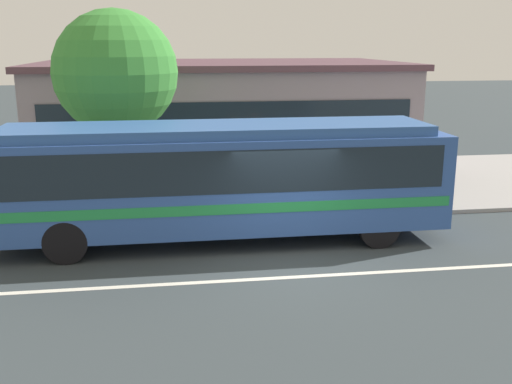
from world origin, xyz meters
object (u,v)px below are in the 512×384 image
(bus_stop_sign, at_px, (390,152))
(pedestrian_walking_along_curb, at_px, (352,167))
(transit_bus, at_px, (219,174))
(pedestrian_standing_by_tree, at_px, (305,179))
(pedestrian_waiting_near_sign, at_px, (264,174))
(street_tree_near_stop, at_px, (115,73))

(bus_stop_sign, bearing_deg, pedestrian_walking_along_curb, 118.05)
(transit_bus, height_order, pedestrian_standing_by_tree, transit_bus)
(transit_bus, height_order, bus_stop_sign, transit_bus)
(transit_bus, bearing_deg, pedestrian_waiting_near_sign, 59.47)
(pedestrian_waiting_near_sign, height_order, bus_stop_sign, bus_stop_sign)
(pedestrian_standing_by_tree, distance_m, bus_stop_sign, 2.65)
(pedestrian_standing_by_tree, height_order, bus_stop_sign, bus_stop_sign)
(pedestrian_walking_along_curb, bearing_deg, pedestrian_standing_by_tree, -140.14)
(pedestrian_waiting_near_sign, relative_size, street_tree_near_stop, 0.29)
(pedestrian_waiting_near_sign, bearing_deg, pedestrian_standing_by_tree, -36.84)
(pedestrian_standing_by_tree, relative_size, street_tree_near_stop, 0.29)
(pedestrian_walking_along_curb, distance_m, pedestrian_standing_by_tree, 2.40)
(pedestrian_standing_by_tree, xyz_separation_m, street_tree_near_stop, (-5.29, 1.85, 2.94))
(pedestrian_standing_by_tree, bearing_deg, street_tree_near_stop, 160.70)
(pedestrian_walking_along_curb, bearing_deg, pedestrian_waiting_near_sign, -165.80)
(transit_bus, distance_m, pedestrian_walking_along_curb, 5.61)
(transit_bus, bearing_deg, pedestrian_walking_along_curb, 37.00)
(pedestrian_waiting_near_sign, xyz_separation_m, street_tree_near_stop, (-4.23, 1.05, 2.93))
(pedestrian_walking_along_curb, bearing_deg, bus_stop_sign, -61.95)
(bus_stop_sign, bearing_deg, transit_bus, -158.63)
(pedestrian_walking_along_curb, height_order, pedestrian_standing_by_tree, pedestrian_standing_by_tree)
(transit_bus, bearing_deg, pedestrian_standing_by_tree, 34.85)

